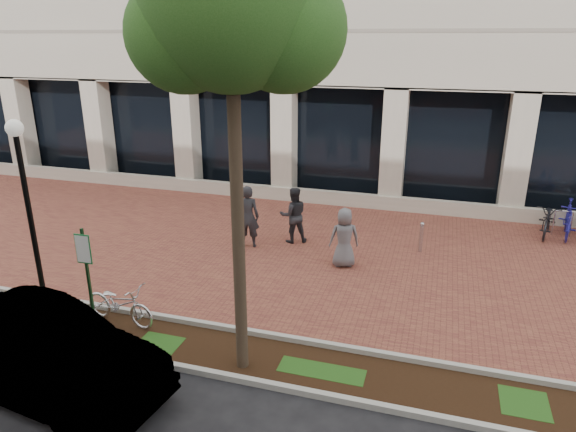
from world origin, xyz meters
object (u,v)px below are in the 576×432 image
(parking_sign, at_px, (87,268))
(lamppost, at_px, (28,204))
(sedan_near_curb, at_px, (41,353))
(pedestrian_left, at_px, (248,217))
(pedestrian_right, at_px, (344,238))
(street_tree, at_px, (234,14))
(bollard, at_px, (421,237))
(locked_bicycle, at_px, (120,303))
(pedestrian_mid, at_px, (293,215))

(parking_sign, height_order, lamppost, lamppost)
(parking_sign, bearing_deg, sedan_near_curb, -80.78)
(pedestrian_left, bearing_deg, lamppost, 39.83)
(lamppost, height_order, pedestrian_right, lamppost)
(lamppost, height_order, sedan_near_curb, lamppost)
(street_tree, height_order, bollard, street_tree)
(street_tree, relative_size, sedan_near_curb, 1.68)
(pedestrian_left, xyz_separation_m, sedan_near_curb, (-1.03, -7.08, -0.17))
(lamppost, bearing_deg, locked_bicycle, -6.61)
(locked_bicycle, height_order, pedestrian_right, pedestrian_right)
(lamppost, xyz_separation_m, locked_bicycle, (2.24, -0.26, -1.93))
(pedestrian_mid, bearing_deg, pedestrian_left, 6.47)
(street_tree, distance_m, bollard, 9.06)
(pedestrian_left, relative_size, pedestrian_right, 1.15)
(parking_sign, bearing_deg, street_tree, -3.28)
(pedestrian_mid, distance_m, bollard, 3.72)
(street_tree, xyz_separation_m, bollard, (2.83, 6.46, -5.69))
(lamppost, xyz_separation_m, pedestrian_left, (3.32, 4.50, -1.46))
(pedestrian_mid, bearing_deg, lamppost, 23.55)
(locked_bicycle, bearing_deg, pedestrian_right, -34.75)
(pedestrian_mid, distance_m, pedestrian_right, 2.16)
(locked_bicycle, relative_size, sedan_near_curb, 0.38)
(parking_sign, bearing_deg, pedestrian_mid, 66.01)
(pedestrian_right, relative_size, bollard, 1.79)
(pedestrian_left, height_order, pedestrian_mid, pedestrian_left)
(locked_bicycle, height_order, pedestrian_left, pedestrian_left)
(pedestrian_mid, xyz_separation_m, bollard, (3.69, 0.31, -0.38))
(parking_sign, distance_m, pedestrian_mid, 6.56)
(pedestrian_right, bearing_deg, sedan_near_curb, 39.98)
(street_tree, relative_size, bollard, 8.52)
(pedestrian_mid, height_order, bollard, pedestrian_mid)
(pedestrian_right, height_order, sedan_near_curb, pedestrian_right)
(sedan_near_curb, bearing_deg, street_tree, -53.47)
(parking_sign, bearing_deg, bollard, 44.29)
(parking_sign, height_order, pedestrian_right, parking_sign)
(pedestrian_mid, bearing_deg, street_tree, 72.10)
(street_tree, distance_m, pedestrian_right, 7.30)
(locked_bicycle, bearing_deg, lamppost, 92.02)
(lamppost, bearing_deg, pedestrian_right, 32.53)
(pedestrian_left, distance_m, bollard, 4.99)
(locked_bicycle, xyz_separation_m, pedestrian_left, (1.08, 4.76, 0.46))
(parking_sign, distance_m, sedan_near_curb, 1.97)
(sedan_near_curb, bearing_deg, pedestrian_left, -0.48)
(pedestrian_left, bearing_deg, bollard, 178.44)
(pedestrian_left, height_order, pedestrian_right, pedestrian_left)
(locked_bicycle, distance_m, sedan_near_curb, 2.34)
(lamppost, distance_m, pedestrian_mid, 7.06)
(bollard, bearing_deg, lamppost, -145.84)
(street_tree, bearing_deg, locked_bicycle, 168.19)
(parking_sign, distance_m, locked_bicycle, 1.19)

